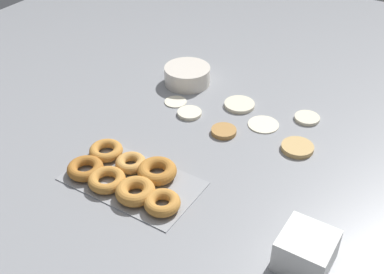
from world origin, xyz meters
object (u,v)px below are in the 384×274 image
at_px(pancake_4, 239,105).
at_px(pancake_5, 297,148).
at_px(pancake_1, 263,124).
at_px(pancake_6, 176,101).
at_px(pancake_2, 307,118).
at_px(batter_bowl, 187,75).
at_px(pancake_0, 224,131).
at_px(container_stack, 306,251).
at_px(pancake_3, 190,113).
at_px(donut_tray, 128,176).

distance_m(pancake_4, pancake_5, 0.30).
relative_size(pancake_1, pancake_5, 1.03).
bearing_deg(pancake_4, pancake_6, -154.46).
height_order(pancake_2, batter_bowl, batter_bowl).
height_order(pancake_0, pancake_6, pancake_0).
height_order(pancake_1, container_stack, container_stack).
xyz_separation_m(pancake_4, pancake_5, (0.27, -0.13, 0.00)).
bearing_deg(pancake_4, pancake_1, -26.62).
bearing_deg(pancake_2, pancake_3, -152.39).
bearing_deg(pancake_3, donut_tray, -84.61).
xyz_separation_m(pancake_1, batter_bowl, (-0.37, 0.10, 0.03)).
distance_m(batter_bowl, container_stack, 0.91).
bearing_deg(pancake_0, pancake_5, 10.77).
distance_m(pancake_6, container_stack, 0.80).
bearing_deg(batter_bowl, pancake_6, -74.64).
xyz_separation_m(pancake_2, pancake_6, (-0.44, -0.15, -0.00)).
distance_m(pancake_3, pancake_5, 0.39).
bearing_deg(pancake_5, pancake_0, -169.23).
distance_m(pancake_2, pancake_6, 0.47).
distance_m(pancake_0, pancake_3, 0.16).
bearing_deg(pancake_5, donut_tray, -131.69).
bearing_deg(pancake_0, donut_tray, -108.38).
bearing_deg(pancake_1, pancake_6, -173.52).
bearing_deg(batter_bowl, pancake_1, -15.48).
distance_m(pancake_4, pancake_6, 0.23).
height_order(pancake_3, container_stack, container_stack).
height_order(pancake_0, pancake_5, same).
xyz_separation_m(pancake_2, pancake_3, (-0.36, -0.19, 0.00)).
xyz_separation_m(pancake_0, donut_tray, (-0.12, -0.36, 0.01)).
bearing_deg(donut_tray, pancake_5, 48.31).
bearing_deg(pancake_1, pancake_2, 44.17).
bearing_deg(pancake_4, donut_tray, -99.22).
bearing_deg(batter_bowl, pancake_2, 0.83).
bearing_deg(batter_bowl, pancake_3, -55.56).
bearing_deg(container_stack, batter_bowl, 140.37).
bearing_deg(pancake_5, batter_bowl, 161.95).
bearing_deg(pancake_6, batter_bowl, 105.36).
height_order(pancake_3, batter_bowl, batter_bowl).
bearing_deg(pancake_0, pancake_4, 100.52).
bearing_deg(container_stack, pancake_5, 113.91).
bearing_deg(pancake_6, donut_tray, -74.15).
height_order(pancake_6, batter_bowl, batter_bowl).
relative_size(pancake_5, pancake_6, 1.28).
height_order(donut_tray, container_stack, container_stack).
xyz_separation_m(pancake_5, container_stack, (0.18, -0.41, 0.04)).
bearing_deg(pancake_2, donut_tray, -119.15).
height_order(pancake_0, pancake_1, pancake_0).
relative_size(donut_tray, container_stack, 3.09).
distance_m(pancake_5, donut_tray, 0.54).
xyz_separation_m(pancake_2, container_stack, (0.22, -0.59, 0.04)).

